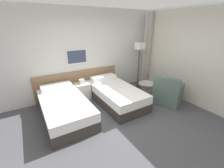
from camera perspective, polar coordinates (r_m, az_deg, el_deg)
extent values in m
plane|color=#47474C|center=(3.67, 3.60, -15.27)|extent=(16.00, 16.00, 0.00)
cube|color=silver|center=(4.89, -10.36, 11.28)|extent=(10.00, 0.06, 2.70)
cube|color=#846647|center=(5.00, -12.41, 0.29)|extent=(2.71, 0.04, 0.84)
cube|color=white|center=(4.77, -13.27, 10.11)|extent=(0.64, 0.03, 0.44)
cube|color=#333D56|center=(4.75, -13.20, 10.08)|extent=(0.58, 0.01, 0.38)
cube|color=white|center=(4.77, 31.08, 8.29)|extent=(0.06, 4.58, 2.70)
cube|color=beige|center=(4.73, 30.74, 7.90)|extent=(0.03, 4.21, 2.64)
cube|color=#A8A393|center=(5.83, 13.48, 12.38)|extent=(0.10, 0.24, 2.64)
cube|color=#332D28|center=(4.05, -17.39, -10.20)|extent=(1.04, 2.02, 0.27)
cube|color=white|center=(3.93, -17.79, -7.13)|extent=(1.03, 2.00, 0.23)
cube|color=white|center=(4.55, -20.46, -0.92)|extent=(0.83, 0.34, 0.13)
cube|color=#332D28|center=(4.55, 1.38, -5.41)|extent=(1.04, 2.02, 0.27)
cube|color=white|center=(4.44, 1.41, -2.57)|extent=(1.03, 2.00, 0.23)
cube|color=white|center=(5.00, -3.35, 2.46)|extent=(0.83, 0.34, 0.13)
cube|color=beige|center=(4.83, -11.20, -2.57)|extent=(0.44, 0.41, 0.51)
cube|color=silver|center=(4.71, -11.48, 1.01)|extent=(0.14, 0.14, 0.14)
cylinder|color=black|center=(5.75, 9.54, -1.08)|extent=(0.24, 0.24, 0.02)
cylinder|color=black|center=(5.52, 9.99, 5.73)|extent=(0.02, 0.02, 1.40)
cube|color=silver|center=(5.36, 10.56, 14.08)|extent=(0.27, 0.27, 0.22)
cylinder|color=gray|center=(4.88, 12.72, -5.64)|extent=(0.33, 0.33, 0.01)
cylinder|color=gray|center=(4.77, 12.98, -2.77)|extent=(0.05, 0.05, 0.52)
cylinder|color=gray|center=(4.66, 13.26, 0.26)|extent=(0.51, 0.51, 0.02)
cube|color=#4C6056|center=(4.79, 20.44, -4.24)|extent=(0.95, 0.94, 0.44)
cube|color=#4C6056|center=(4.34, 20.00, -0.52)|extent=(0.37, 0.69, 0.44)
cube|color=#4C6056|center=(4.61, 24.59, -1.64)|extent=(0.60, 0.33, 0.18)
cube|color=#4C6056|center=(4.75, 17.38, 0.03)|extent=(0.60, 0.33, 0.18)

